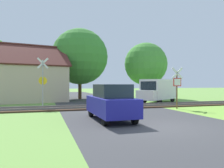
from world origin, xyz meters
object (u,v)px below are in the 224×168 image
Objects in this scene: house at (22,82)px; tree_center at (80,57)px; mail_truck at (158,90)px; crossing_sign_far at (43,79)px; tree_right at (146,64)px; parked_car at (111,102)px; stop_sign_near at (177,85)px.

tree_center is at bearing 8.38° from house.
house is 1.90× the size of mail_truck.
tree_right reaches higher than crossing_sign_far.
crossing_sign_far is 8.20m from parked_car.
tree_center reaches higher than parked_car.
stop_sign_near is at bearing -68.01° from tree_center.
stop_sign_near reaches higher than mail_truck.
stop_sign_near is 5.46m from mail_truck.
stop_sign_near is 0.35× the size of tree_center.
tree_right is at bearing -49.84° from mail_truck.
house is at bearing -174.45° from tree_right.
tree_right is 7.64m from mail_truck.
parked_car is (-0.93, -16.10, -4.24)m from tree_center.
tree_center reaches higher than crossing_sign_far.
tree_right is 18.33m from parked_car.
house is 14.98m from parked_car.
parked_car is at bearing -93.32° from tree_center.
mail_truck is (-1.93, -6.69, -3.14)m from tree_right.
stop_sign_near is 14.10m from tree_center.
house is 13.90m from mail_truck.
tree_right is at bearing -5.04° from house.
mail_truck is (1.38, 5.26, -0.51)m from stop_sign_near.
mail_truck is at bearing -32.85° from house.
tree_center is at bearing 85.92° from parked_car.
tree_center is 10.62m from mail_truck.
crossing_sign_far is at bearing -147.82° from tree_right.
stop_sign_near is 10.17m from crossing_sign_far.
crossing_sign_far is 15.11m from tree_right.
tree_center reaches higher than tree_right.
stop_sign_near is 0.75× the size of parked_car.
house is (-2.11, 6.53, -0.17)m from crossing_sign_far.
tree_center is (-5.13, 12.69, 3.38)m from stop_sign_near.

